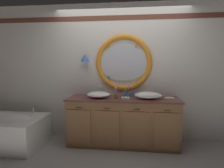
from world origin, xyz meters
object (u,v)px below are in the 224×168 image
object	(u,v)px
toiletry_basket	(126,98)
toothbrush_holder_right	(131,94)
sink_basin_left	(99,95)
soap_dispenser	(126,93)
bathtub	(1,128)
sink_basin_right	(148,95)
toothbrush_holder_left	(116,95)
folded_hand_towel	(170,99)

from	to	relation	value
toiletry_basket	toothbrush_holder_right	bearing A→B (deg)	70.98
sink_basin_left	toiletry_basket	size ratio (longest dim) A/B	3.10
toothbrush_holder_right	soap_dispenser	xyz separation A→B (m)	(-0.11, 0.06, 0.01)
bathtub	sink_basin_left	bearing A→B (deg)	9.94
sink_basin_right	toothbrush_holder_left	world-z (taller)	toothbrush_holder_left
toothbrush_holder_right	soap_dispenser	bearing A→B (deg)	151.95
folded_hand_towel	toothbrush_holder_right	bearing A→B (deg)	165.47
sink_basin_right	soap_dispenser	world-z (taller)	soap_dispenser
bathtub	sink_basin_left	world-z (taller)	sink_basin_left
toothbrush_holder_left	folded_hand_towel	bearing A→B (deg)	2.38
bathtub	sink_basin_left	xyz separation A→B (m)	(1.72, 0.30, 0.60)
toothbrush_holder_left	folded_hand_towel	distance (m)	0.93
sink_basin_left	folded_hand_towel	size ratio (longest dim) A/B	2.63
soap_dispenser	toiletry_basket	bearing A→B (deg)	-87.09
toiletry_basket	bathtub	bearing A→B (deg)	-174.90
bathtub	toothbrush_holder_left	size ratio (longest dim) A/B	6.88
sink_basin_right	sink_basin_left	bearing A→B (deg)	180.00
toothbrush_holder_right	bathtub	bearing A→B (deg)	-168.72
sink_basin_left	toothbrush_holder_right	world-z (taller)	toothbrush_holder_right
soap_dispenser	folded_hand_towel	distance (m)	0.81
folded_hand_towel	sink_basin_right	bearing A→B (deg)	177.80
sink_basin_right	folded_hand_towel	world-z (taller)	sink_basin_right
folded_hand_towel	toiletry_basket	bearing A→B (deg)	-173.22
soap_dispenser	toiletry_basket	world-z (taller)	soap_dispenser
soap_dispenser	bathtub	bearing A→B (deg)	-166.78
sink_basin_right	soap_dispenser	distance (m)	0.46
toothbrush_holder_right	soap_dispenser	size ratio (longest dim) A/B	1.49
sink_basin_right	soap_dispenser	size ratio (longest dim) A/B	3.25
toothbrush_holder_left	soap_dispenser	bearing A→B (deg)	60.22
sink_basin_right	bathtub	bearing A→B (deg)	-173.39
bathtub	toothbrush_holder_right	world-z (taller)	toothbrush_holder_right
sink_basin_left	folded_hand_towel	xyz separation A→B (m)	(1.25, -0.01, -0.04)
sink_basin_right	toothbrush_holder_left	xyz separation A→B (m)	(-0.56, -0.05, -0.00)
toothbrush_holder_left	toothbrush_holder_right	distance (m)	0.33
bathtub	sink_basin_right	bearing A→B (deg)	6.61
soap_dispenser	toiletry_basket	distance (m)	0.32
sink_basin_left	toothbrush_holder_left	distance (m)	0.33
toothbrush_holder_right	toiletry_basket	bearing A→B (deg)	-109.02
sink_basin_left	toothbrush_holder_left	world-z (taller)	toothbrush_holder_left
bathtub	toothbrush_holder_left	xyz separation A→B (m)	(2.05, 0.25, 0.60)
sink_basin_left	sink_basin_right	size ratio (longest dim) A/B	0.90
bathtub	sink_basin_right	distance (m)	2.69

